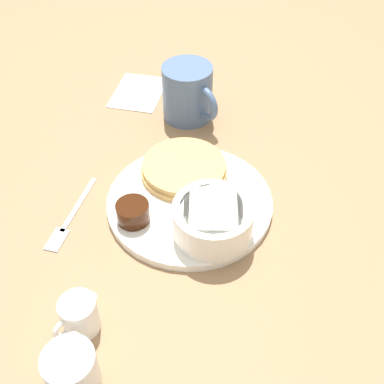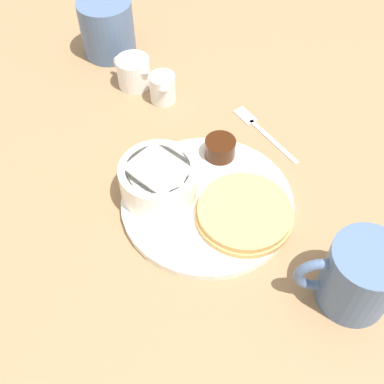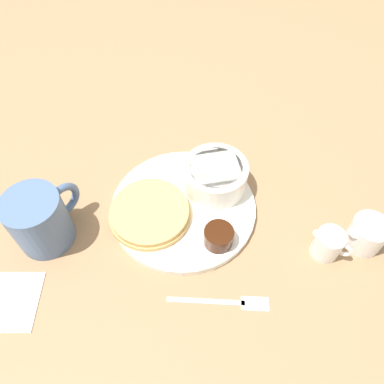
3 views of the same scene
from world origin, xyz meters
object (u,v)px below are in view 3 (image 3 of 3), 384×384
object	(u,v)px
plate	(183,207)
bowl	(215,175)
creamer_pitcher_far	(367,234)
creamer_pitcher_near	(328,244)
coffee_mug	(41,219)
fork	(231,302)

from	to	relation	value
plate	bowl	distance (m)	0.07
plate	creamer_pitcher_far	xyz separation A→B (m)	(-0.28, 0.01, 0.02)
creamer_pitcher_far	creamer_pitcher_near	bearing A→B (deg)	26.40
coffee_mug	creamer_pitcher_near	xyz separation A→B (m)	(-0.42, -0.06, -0.02)
plate	bowl	xyz separation A→B (m)	(-0.04, -0.05, 0.03)
fork	creamer_pitcher_near	bearing A→B (deg)	-140.08
coffee_mug	bowl	bearing A→B (deg)	-149.13
coffee_mug	creamer_pitcher_far	bearing A→B (deg)	-169.94
plate	creamer_pitcher_near	xyz separation A→B (m)	(-0.23, 0.03, 0.02)
creamer_pitcher_far	bowl	bearing A→B (deg)	-13.38
plate	creamer_pitcher_far	size ratio (longest dim) A/B	3.21
bowl	creamer_pitcher_far	size ratio (longest dim) A/B	1.44
bowl	creamer_pitcher_near	distance (m)	0.20
bowl	creamer_pitcher_far	xyz separation A→B (m)	(-0.24, 0.06, -0.01)
plate	coffee_mug	size ratio (longest dim) A/B	2.10
plate	fork	size ratio (longest dim) A/B	1.64
creamer_pitcher_near	plate	bearing A→B (deg)	-8.38
creamer_pitcher_far	fork	bearing A→B (deg)	36.21
fork	bowl	bearing A→B (deg)	-73.97
creamer_pitcher_near	fork	bearing A→B (deg)	39.92
coffee_mug	fork	distance (m)	0.30
creamer_pitcher_near	fork	xyz separation A→B (m)	(0.13, 0.11, -0.02)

